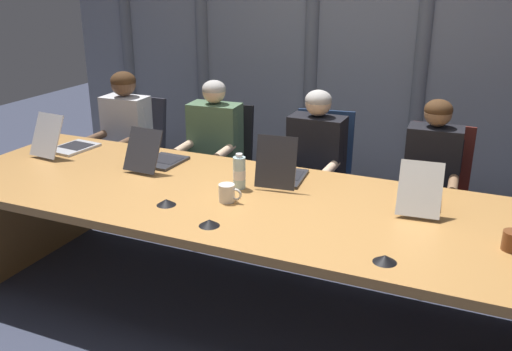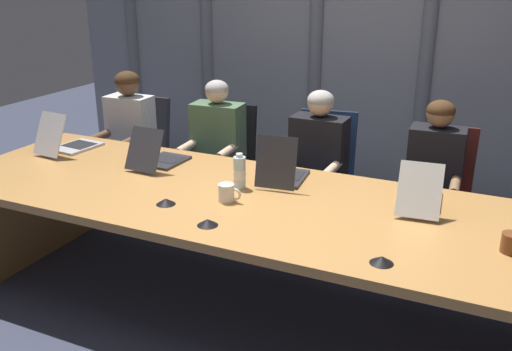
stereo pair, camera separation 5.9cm
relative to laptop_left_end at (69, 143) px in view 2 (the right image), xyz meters
The scene contains 21 objects.
ground_plane 1.86m from the laptop_left_end, ahead, with size 11.90×11.90×0.00m, color #383D51.
conference_table 1.69m from the laptop_left_end, ahead, with size 4.05×1.25×0.75m.
curtain_backdrop 2.60m from the laptop_left_end, 48.83° to the left, with size 5.95×0.17×2.91m.
laptop_left_end is the anchor object (origin of this frame).
laptop_left_mid 0.78m from the laptop_left_end, ahead, with size 0.26×0.44×0.28m.
laptop_center 1.66m from the laptop_left_end, ahead, with size 0.29×0.43×0.33m.
laptop_right_mid 2.50m from the laptop_left_end, ahead, with size 0.27×0.48×0.29m.
office_chair_left_end 0.94m from the laptop_left_end, 91.38° to the left, with size 0.60×0.60×0.95m.
office_chair_left_mid 1.26m from the laptop_left_end, 45.02° to the left, with size 0.60×0.61×0.96m.
office_chair_center 1.91m from the laptop_left_end, 26.62° to the left, with size 0.60×0.61×0.99m.
office_chair_right_mid 2.67m from the laptop_left_end, 18.49° to the left, with size 0.60×0.60×0.97m.
person_left_end 0.69m from the laptop_left_end, 91.53° to the left, with size 0.40×0.56×1.21m.
person_left_mid 1.07m from the laptop_left_end, 39.33° to the left, with size 0.43×0.56×1.20m.
person_center 1.79m from the laptop_left_end, 22.26° to the left, with size 0.41×0.55×1.19m.
person_right_mid 2.57m from the laptop_left_end, 15.15° to the left, with size 0.38×0.56×1.19m.
water_bottle_secondary 1.47m from the laptop_left_end, ahead, with size 0.08×0.08×0.22m.
coffee_mug_near 1.54m from the laptop_left_end, 13.98° to the right, with size 0.14×0.09×0.10m.
coffee_mug_far 3.00m from the laptop_left_end, ahead, with size 0.14×0.10×0.09m.
conference_mic_left_side 1.70m from the laptop_left_end, 24.28° to the right, with size 0.11×0.11×0.04m, color black.
conference_mic_middle 2.56m from the laptop_left_end, 16.38° to the right, with size 0.11×0.11×0.04m, color black.
conference_mic_right_side 1.32m from the laptop_left_end, 24.80° to the right, with size 0.11×0.11×0.04m, color black.
Camera 2 is at (1.23, -2.72, 1.98)m, focal length 39.61 mm.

